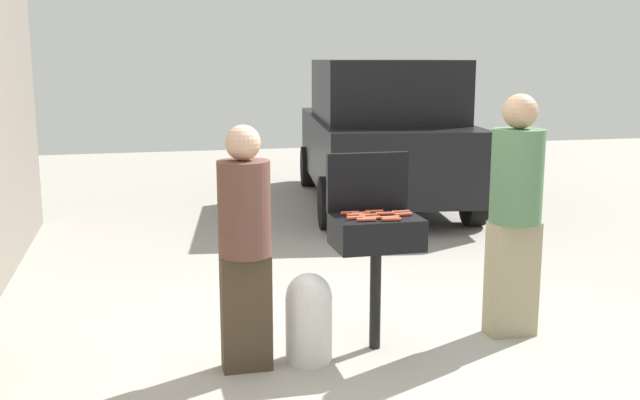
% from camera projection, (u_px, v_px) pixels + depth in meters
% --- Properties ---
extents(ground_plane, '(24.00, 24.00, 0.00)m').
position_uv_depth(ground_plane, '(370.00, 354.00, 5.22)').
color(ground_plane, '#9E998E').
extents(bbq_grill, '(0.60, 0.44, 0.96)m').
position_uv_depth(bbq_grill, '(376.00, 237.00, 5.18)').
color(bbq_grill, black).
rests_on(bbq_grill, ground).
extents(grill_lid_open, '(0.60, 0.05, 0.42)m').
position_uv_depth(grill_lid_open, '(367.00, 182.00, 5.33)').
color(grill_lid_open, black).
rests_on(grill_lid_open, bbq_grill).
extents(hot_dog_0, '(0.13, 0.03, 0.03)m').
position_uv_depth(hot_dog_0, '(356.00, 218.00, 5.06)').
color(hot_dog_0, '#B74C33').
rests_on(hot_dog_0, bbq_grill).
extents(hot_dog_1, '(0.13, 0.03, 0.03)m').
position_uv_depth(hot_dog_1, '(350.00, 213.00, 5.21)').
color(hot_dog_1, '#AD4228').
rests_on(hot_dog_1, bbq_grill).
extents(hot_dog_2, '(0.13, 0.04, 0.03)m').
position_uv_depth(hot_dog_2, '(391.00, 219.00, 5.01)').
color(hot_dog_2, '#B74C33').
rests_on(hot_dog_2, bbq_grill).
extents(hot_dog_3, '(0.13, 0.03, 0.03)m').
position_uv_depth(hot_dog_3, '(367.00, 216.00, 5.13)').
color(hot_dog_3, '#AD4228').
rests_on(hot_dog_3, bbq_grill).
extents(hot_dog_4, '(0.13, 0.03, 0.03)m').
position_uv_depth(hot_dog_4, '(403.00, 214.00, 5.16)').
color(hot_dog_4, '#AD4228').
rests_on(hot_dog_4, bbq_grill).
extents(hot_dog_5, '(0.13, 0.03, 0.03)m').
position_uv_depth(hot_dog_5, '(361.00, 214.00, 5.20)').
color(hot_dog_5, '#C6593D').
rests_on(hot_dog_5, bbq_grill).
extents(hot_dog_6, '(0.13, 0.04, 0.03)m').
position_uv_depth(hot_dog_6, '(371.00, 218.00, 5.05)').
color(hot_dog_6, '#B74C33').
rests_on(hot_dog_6, bbq_grill).
extents(hot_dog_7, '(0.13, 0.04, 0.03)m').
position_uv_depth(hot_dog_7, '(356.00, 215.00, 5.14)').
color(hot_dog_7, '#AD4228').
rests_on(hot_dog_7, bbq_grill).
extents(hot_dog_8, '(0.13, 0.04, 0.03)m').
position_uv_depth(hot_dog_8, '(385.00, 214.00, 5.19)').
color(hot_dog_8, '#AD4228').
rests_on(hot_dog_8, bbq_grill).
extents(hot_dog_9, '(0.13, 0.03, 0.03)m').
position_uv_depth(hot_dog_9, '(390.00, 218.00, 5.06)').
color(hot_dog_9, '#C6593D').
rests_on(hot_dog_9, bbq_grill).
extents(hot_dog_10, '(0.13, 0.03, 0.03)m').
position_uv_depth(hot_dog_10, '(401.00, 212.00, 5.24)').
color(hot_dog_10, '#AD4228').
rests_on(hot_dog_10, bbq_grill).
extents(hot_dog_11, '(0.13, 0.03, 0.03)m').
position_uv_depth(hot_dog_11, '(374.00, 212.00, 5.26)').
color(hot_dog_11, '#AD4228').
rests_on(hot_dog_11, bbq_grill).
extents(hot_dog_12, '(0.13, 0.04, 0.03)m').
position_uv_depth(hot_dog_12, '(366.00, 220.00, 5.00)').
color(hot_dog_12, '#C6593D').
rests_on(hot_dog_12, bbq_grill).
extents(propane_tank, '(0.32, 0.32, 0.62)m').
position_uv_depth(propane_tank, '(309.00, 316.00, 5.06)').
color(propane_tank, silver).
rests_on(propane_tank, ground).
extents(person_left, '(0.34, 0.34, 1.63)m').
position_uv_depth(person_left, '(245.00, 240.00, 4.82)').
color(person_left, '#3F3323').
rests_on(person_left, ground).
extents(person_right, '(0.38, 0.38, 1.80)m').
position_uv_depth(person_right, '(515.00, 207.00, 5.42)').
color(person_right, gray).
rests_on(person_right, ground).
extents(parked_minivan, '(2.53, 4.62, 2.02)m').
position_uv_depth(parked_minivan, '(381.00, 132.00, 10.40)').
color(parked_minivan, black).
rests_on(parked_minivan, ground).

